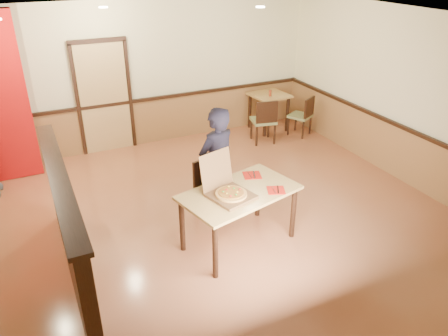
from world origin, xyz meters
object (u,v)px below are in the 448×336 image
at_px(main_table, 239,199).
at_px(pizza_box, 228,191).
at_px(diner_chair, 211,186).
at_px(side_table, 269,102).
at_px(side_chair_left, 264,119).
at_px(side_chair_right, 303,114).
at_px(diner, 217,166).
at_px(condiment, 270,93).

height_order(main_table, pizza_box, pizza_box).
bearing_deg(diner_chair, main_table, -102.31).
height_order(side_table, pizza_box, pizza_box).
bearing_deg(side_chair_left, side_chair_right, -167.05).
xyz_separation_m(diner_chair, diner, (0.04, -0.14, 0.38)).
relative_size(diner_chair, diner, 0.51).
relative_size(side_chair_right, condiment, 6.34).
bearing_deg(pizza_box, main_table, -3.16).
bearing_deg(condiment, diner_chair, -134.79).
relative_size(pizza_box, condiment, 5.18).
bearing_deg(condiment, side_chair_right, -41.67).
height_order(diner_chair, diner, diner).
distance_m(side_table, pizza_box, 4.39).
xyz_separation_m(diner, pizza_box, (-0.17, -0.72, 0.01)).
xyz_separation_m(pizza_box, condiment, (2.61, 3.36, -0.01)).
height_order(side_chair_left, side_table, side_chair_left).
bearing_deg(diner_chair, side_table, 30.35).
distance_m(side_chair_right, condiment, 0.82).
distance_m(diner_chair, pizza_box, 0.96).
bearing_deg(side_chair_left, main_table, 66.62).
relative_size(side_table, pizza_box, 1.17).
distance_m(side_chair_right, side_table, 0.79).
bearing_deg(pizza_box, side_chair_right, 26.75).
bearing_deg(condiment, main_table, -126.22).
bearing_deg(diner, main_table, 72.13).
relative_size(diner_chair, pizza_box, 1.27).
xyz_separation_m(side_chair_left, condiment, (0.41, 0.49, 0.36)).
height_order(diner, condiment, diner).
height_order(side_table, diner, diner).
xyz_separation_m(main_table, condiment, (2.43, 3.32, 0.17)).
bearing_deg(side_table, side_chair_left, -126.97).
distance_m(diner_chair, side_table, 3.65).
distance_m(side_chair_right, pizza_box, 4.28).
distance_m(side_chair_left, side_chair_right, 0.95).
relative_size(side_chair_right, pizza_box, 1.23).
height_order(diner_chair, side_table, diner_chair).
height_order(main_table, side_chair_right, side_chair_right).
bearing_deg(condiment, side_table, 65.91).
bearing_deg(condiment, diner, -132.81).
bearing_deg(side_chair_right, diner_chair, 4.56).
bearing_deg(diner, pizza_box, 58.20).
height_order(main_table, side_chair_left, side_chair_left).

